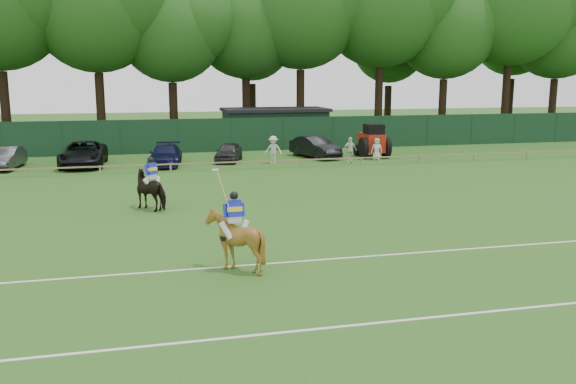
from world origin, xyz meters
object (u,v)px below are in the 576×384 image
object	(u,v)px
estate_black	(315,147)
spectator_right	(377,149)
hatch_grey	(229,152)
suv_black	(83,154)
utility_shed	(275,127)
sedan_navy	(165,155)
tractor	(372,142)
spectator_mid	(350,150)
horse_chestnut	(235,240)
spectator_left	(273,150)
horse_dark	(152,190)
sedan_grey	(6,158)

from	to	relation	value
estate_black	spectator_right	world-z (taller)	spectator_right
hatch_grey	spectator_right	size ratio (longest dim) A/B	2.50
suv_black	utility_shed	size ratio (longest dim) A/B	0.67
sedan_navy	tractor	world-z (taller)	tractor
suv_black	utility_shed	xyz separation A→B (m)	(14.18, 8.38, 0.76)
spectator_mid	spectator_right	size ratio (longest dim) A/B	1.14
horse_chestnut	spectator_right	distance (m)	24.89
spectator_mid	suv_black	bearing A→B (deg)	162.52
spectator_left	spectator_mid	bearing A→B (deg)	10.99
horse_chestnut	suv_black	size ratio (longest dim) A/B	0.32
estate_black	tractor	xyz separation A→B (m)	(3.92, -0.76, 0.37)
sedan_navy	tractor	size ratio (longest dim) A/B	1.62
estate_black	utility_shed	world-z (taller)	utility_shed
spectator_left	spectator_mid	size ratio (longest dim) A/B	1.06
horse_dark	sedan_navy	xyz separation A→B (m)	(1.12, 13.03, -0.17)
suv_black	spectator_right	world-z (taller)	suv_black
utility_shed	tractor	bearing A→B (deg)	-59.84
sedan_grey	estate_black	bearing A→B (deg)	6.99
sedan_grey	suv_black	xyz separation A→B (m)	(4.48, 0.05, 0.11)
horse_dark	suv_black	xyz separation A→B (m)	(-3.90, 13.87, -0.06)
suv_black	spectator_right	bearing A→B (deg)	-3.03
spectator_right	utility_shed	size ratio (longest dim) A/B	0.18
utility_shed	spectator_right	bearing A→B (deg)	-64.58
spectator_left	sedan_grey	bearing A→B (deg)	-163.12
sedan_navy	estate_black	distance (m)	10.35
suv_black	sedan_navy	distance (m)	5.09
sedan_grey	spectator_mid	size ratio (longest dim) A/B	2.41
horse_chestnut	hatch_grey	size ratio (longest dim) A/B	0.49
hatch_grey	spectator_right	world-z (taller)	spectator_right
sedan_navy	sedan_grey	bearing A→B (deg)	-176.48
estate_black	spectator_right	distance (m)	4.29
spectator_right	utility_shed	distance (m)	11.19
sedan_navy	spectator_left	xyz separation A→B (m)	(6.84, -0.75, 0.23)
horse_chestnut	tractor	xyz separation A→B (m)	(13.18, 22.68, 0.20)
sedan_grey	suv_black	distance (m)	4.48
tractor	suv_black	bearing A→B (deg)	-179.34
suv_black	spectator_left	distance (m)	11.97
estate_black	sedan_navy	bearing A→B (deg)	169.06
horse_dark	sedan_navy	size ratio (longest dim) A/B	0.43
hatch_grey	utility_shed	size ratio (longest dim) A/B	0.44
hatch_grey	tractor	size ratio (longest dim) A/B	1.31
suv_black	tractor	distance (m)	19.22
horse_chestnut	utility_shed	xyz separation A→B (m)	(8.16, 31.34, 0.63)
spectator_mid	horse_chestnut	bearing A→B (deg)	-126.52
suv_black	hatch_grey	bearing A→B (deg)	2.06
spectator_mid	utility_shed	size ratio (longest dim) A/B	0.20
hatch_grey	spectator_mid	bearing A→B (deg)	-0.96
spectator_left	utility_shed	bearing A→B (deg)	99.14
suv_black	spectator_right	xyz separation A→B (m)	(18.98, -1.70, -0.04)
estate_black	spectator_mid	distance (m)	3.39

